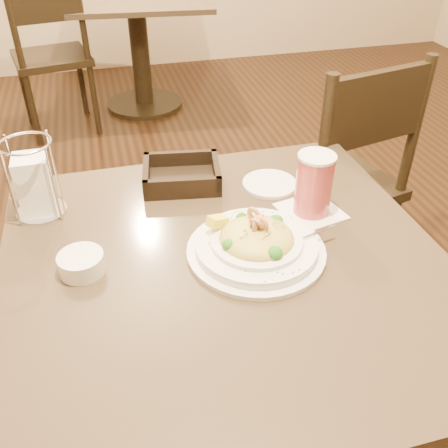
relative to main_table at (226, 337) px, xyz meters
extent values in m
cylinder|color=black|center=(0.00, 0.00, -0.13)|extent=(0.12, 0.12, 0.66)
cube|color=#4E3E2C|center=(0.00, 0.00, 0.21)|extent=(0.90, 0.90, 0.03)
cylinder|color=black|center=(0.11, 2.62, -0.48)|extent=(0.52, 0.52, 0.03)
cylinder|color=black|center=(0.11, 2.62, -0.13)|extent=(0.12, 0.12, 0.66)
cube|color=black|center=(0.54, 0.65, -0.04)|extent=(0.50, 0.50, 0.04)
cylinder|color=black|center=(0.68, 0.86, -0.28)|extent=(0.04, 0.04, 0.43)
cylinder|color=black|center=(0.33, 0.79, -0.28)|extent=(0.04, 0.04, 0.43)
cylinder|color=black|center=(0.76, 0.51, -0.28)|extent=(0.04, 0.04, 0.43)
cylinder|color=black|center=(0.41, 0.43, -0.28)|extent=(0.04, 0.04, 0.43)
cylinder|color=black|center=(0.76, 0.51, 0.21)|extent=(0.04, 0.04, 0.46)
cylinder|color=black|center=(0.41, 0.43, 0.21)|extent=(0.04, 0.04, 0.46)
cube|color=black|center=(0.58, 0.47, 0.31)|extent=(0.36, 0.11, 0.22)
cube|color=black|center=(-0.44, 2.39, -0.04)|extent=(0.49, 0.49, 0.04)
cylinder|color=black|center=(-0.30, 2.60, -0.28)|extent=(0.04, 0.04, 0.43)
cylinder|color=black|center=(-0.65, 2.53, -0.28)|extent=(0.04, 0.04, 0.43)
cylinder|color=black|center=(-0.23, 2.24, -0.28)|extent=(0.04, 0.04, 0.43)
cylinder|color=black|center=(-0.58, 2.17, -0.28)|extent=(0.04, 0.04, 0.43)
cylinder|color=black|center=(-0.23, 2.24, 0.21)|extent=(0.04, 0.04, 0.46)
cylinder|color=black|center=(-0.58, 2.17, 0.21)|extent=(0.04, 0.04, 0.46)
cube|color=black|center=(-0.40, 2.21, 0.31)|extent=(0.36, 0.10, 0.22)
cylinder|color=white|center=(0.07, 0.01, 0.23)|extent=(0.29, 0.29, 0.01)
cylinder|color=white|center=(0.07, 0.01, 0.25)|extent=(0.25, 0.25, 0.02)
cylinder|color=white|center=(0.07, 0.01, 0.26)|extent=(0.19, 0.19, 0.01)
ellipsoid|color=gold|center=(0.07, 0.01, 0.27)|extent=(0.15, 0.15, 0.05)
cube|color=#FFF435|center=(0.00, 0.07, 0.28)|extent=(0.06, 0.05, 0.04)
cube|color=silver|center=(0.19, 0.00, 0.26)|extent=(0.11, 0.03, 0.01)
cube|color=silver|center=(0.13, 0.00, 0.26)|extent=(0.03, 0.02, 0.00)
torus|color=gold|center=(0.02, 0.04, 0.27)|extent=(0.04, 0.03, 0.02)
torus|color=gold|center=(0.01, 0.01, 0.27)|extent=(0.03, 0.02, 0.02)
torus|color=gold|center=(0.04, 0.02, 0.27)|extent=(0.03, 0.03, 0.01)
torus|color=gold|center=(0.06, 0.00, 0.28)|extent=(0.05, 0.05, 0.02)
torus|color=gold|center=(0.11, 0.01, 0.29)|extent=(0.03, 0.04, 0.01)
torus|color=gold|center=(0.03, 0.00, 0.29)|extent=(0.03, 0.03, 0.02)
torus|color=gold|center=(0.07, 0.02, 0.29)|extent=(0.03, 0.03, 0.02)
torus|color=gold|center=(0.06, 0.02, 0.27)|extent=(0.04, 0.04, 0.01)
torus|color=gold|center=(0.07, 0.06, 0.28)|extent=(0.03, 0.03, 0.02)
torus|color=gold|center=(0.05, 0.01, 0.28)|extent=(0.04, 0.04, 0.02)
torus|color=gold|center=(0.08, 0.01, 0.29)|extent=(0.03, 0.04, 0.02)
torus|color=gold|center=(0.04, 0.06, 0.28)|extent=(0.05, 0.04, 0.03)
torus|color=gold|center=(0.07, 0.01, 0.29)|extent=(0.04, 0.04, 0.02)
torus|color=gold|center=(0.08, -0.01, 0.29)|extent=(0.05, 0.05, 0.01)
torus|color=gold|center=(0.07, 0.01, 0.27)|extent=(0.04, 0.04, 0.04)
torus|color=gold|center=(0.08, 0.00, 0.29)|extent=(0.03, 0.04, 0.03)
torus|color=gold|center=(0.09, -0.02, 0.27)|extent=(0.05, 0.05, 0.01)
torus|color=gold|center=(0.06, -0.01, 0.29)|extent=(0.04, 0.04, 0.02)
torus|color=gold|center=(0.05, 0.01, 0.28)|extent=(0.06, 0.05, 0.03)
torus|color=gold|center=(0.07, 0.00, 0.29)|extent=(0.04, 0.04, 0.01)
torus|color=gold|center=(0.06, 0.00, 0.28)|extent=(0.04, 0.03, 0.02)
torus|color=gold|center=(0.06, 0.05, 0.27)|extent=(0.05, 0.06, 0.03)
torus|color=tan|center=(0.08, 0.01, 0.30)|extent=(0.03, 0.04, 0.04)
torus|color=tan|center=(0.06, 0.01, 0.30)|extent=(0.04, 0.04, 0.04)
torus|color=tan|center=(0.07, 0.02, 0.30)|extent=(0.04, 0.04, 0.04)
torus|color=tan|center=(0.07, 0.04, 0.30)|extent=(0.03, 0.04, 0.04)
torus|color=tan|center=(0.07, 0.01, 0.30)|extent=(0.04, 0.04, 0.04)
ellipsoid|color=#1D5814|center=(0.12, 0.05, 0.27)|extent=(0.03, 0.03, 0.02)
ellipsoid|color=#1D5814|center=(0.05, 0.08, 0.27)|extent=(0.03, 0.03, 0.02)
ellipsoid|color=#1D5814|center=(0.00, -0.01, 0.27)|extent=(0.03, 0.03, 0.02)
ellipsoid|color=#1D5814|center=(0.08, -0.05, 0.27)|extent=(0.03, 0.03, 0.02)
cube|color=#266619|center=(0.10, -0.10, 0.26)|extent=(0.00, 0.00, 0.00)
cube|color=#266619|center=(0.04, -0.11, 0.26)|extent=(0.00, 0.00, 0.00)
cube|color=#266619|center=(0.13, 0.10, 0.26)|extent=(0.00, 0.00, 0.00)
cube|color=#266619|center=(0.02, -0.07, 0.26)|extent=(0.00, 0.00, 0.00)
cube|color=#266619|center=(0.08, 0.11, 0.26)|extent=(0.00, 0.00, 0.00)
cube|color=#266619|center=(0.12, -0.09, 0.26)|extent=(0.00, 0.00, 0.00)
cube|color=#266619|center=(0.11, 0.11, 0.26)|extent=(0.00, 0.00, 0.00)
cube|color=#266619|center=(0.17, 0.07, 0.26)|extent=(0.00, 0.00, 0.00)
cube|color=#266619|center=(0.08, -0.10, 0.26)|extent=(0.00, 0.00, 0.00)
cube|color=#266619|center=(0.08, -0.09, 0.26)|extent=(0.00, 0.00, 0.00)
cube|color=#266619|center=(-0.03, 0.03, 0.26)|extent=(0.00, 0.00, 0.00)
cube|color=white|center=(0.24, 0.12, 0.23)|extent=(0.15, 0.15, 0.00)
cylinder|color=#BA4145|center=(0.24, 0.12, 0.30)|extent=(0.08, 0.08, 0.14)
cylinder|color=white|center=(0.24, 0.12, 0.37)|extent=(0.08, 0.08, 0.01)
cube|color=black|center=(-0.03, 0.33, 0.23)|extent=(0.21, 0.18, 0.01)
cube|color=black|center=(0.06, 0.31, 0.26)|extent=(0.04, 0.15, 0.04)
cube|color=black|center=(-0.12, 0.34, 0.26)|extent=(0.04, 0.15, 0.04)
cube|color=black|center=(-0.02, 0.40, 0.26)|extent=(0.19, 0.04, 0.04)
cube|color=black|center=(-0.04, 0.26, 0.26)|extent=(0.19, 0.04, 0.04)
cylinder|color=silver|center=(-0.37, 0.28, 0.23)|extent=(0.11, 0.11, 0.01)
torus|color=silver|center=(-0.37, 0.28, 0.40)|extent=(0.11, 0.11, 0.01)
cube|color=white|center=(-0.37, 0.28, 0.30)|extent=(0.09, 0.09, 0.14)
cylinder|color=silver|center=(-0.41, 0.24, 0.32)|extent=(0.01, 0.01, 0.18)
cylinder|color=silver|center=(-0.32, 0.24, 0.32)|extent=(0.01, 0.01, 0.18)
cylinder|color=silver|center=(-0.41, 0.33, 0.32)|extent=(0.01, 0.01, 0.18)
cylinder|color=silver|center=(-0.32, 0.33, 0.32)|extent=(0.01, 0.01, 0.18)
cylinder|color=white|center=(0.18, 0.26, 0.23)|extent=(0.18, 0.18, 0.01)
cylinder|color=white|center=(-0.28, 0.04, 0.25)|extent=(0.11, 0.11, 0.04)
camera|label=1|loc=(-0.20, -0.75, 0.88)|focal=40.00mm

